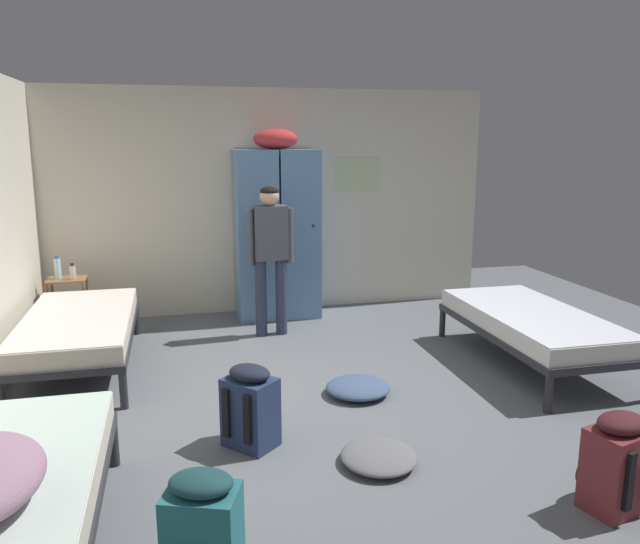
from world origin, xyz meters
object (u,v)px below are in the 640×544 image
(backpack_maroon, at_px, (615,464))
(clothes_pile_grey, at_px, (379,456))
(locker_bank, at_px, (277,231))
(backpack_teal, at_px, (202,534))
(water_bottle, at_px, (58,268))
(bed_left_rear, at_px, (78,327))
(backpack_navy, at_px, (251,407))
(bed_right, at_px, (532,323))
(shelf_unit, at_px, (68,300))
(lotion_bottle, at_px, (73,272))
(clothes_pile_denim, at_px, (358,387))
(person_traveler, at_px, (270,247))

(backpack_maroon, xyz_separation_m, clothes_pile_grey, (-1.08, 0.73, -0.21))
(locker_bank, distance_m, backpack_teal, 4.41)
(water_bottle, xyz_separation_m, backpack_maroon, (3.41, -4.02, -0.42))
(locker_bank, xyz_separation_m, bed_left_rear, (-1.95, -1.27, -0.59))
(bed_left_rear, height_order, backpack_navy, backpack_navy)
(bed_right, relative_size, water_bottle, 8.02)
(shelf_unit, xyz_separation_m, bed_right, (4.11, -1.94, 0.04))
(shelf_unit, bearing_deg, lotion_bottle, -29.74)
(water_bottle, bearing_deg, clothes_pile_grey, -54.65)
(bed_left_rear, bearing_deg, backpack_navy, -53.03)
(backpack_navy, bearing_deg, locker_bank, 77.21)
(locker_bank, xyz_separation_m, clothes_pile_denim, (0.24, -2.35, -0.91))
(bed_left_rear, bearing_deg, locker_bank, 33.21)
(locker_bank, xyz_separation_m, backpack_maroon, (1.14, -4.12, -0.71))
(shelf_unit, distance_m, lotion_bottle, 0.31)
(backpack_navy, bearing_deg, person_traveler, 77.85)
(person_traveler, xyz_separation_m, backpack_teal, (-0.87, -3.54, -0.65))
(backpack_navy, xyz_separation_m, backpack_teal, (-0.37, -1.26, 0.00))
(backpack_teal, height_order, clothes_pile_grey, backpack_teal)
(bed_right, distance_m, water_bottle, 4.63)
(person_traveler, height_order, backpack_maroon, person_traveler)
(clothes_pile_denim, distance_m, clothes_pile_grey, 1.06)
(backpack_navy, bearing_deg, bed_right, 19.23)
(bed_right, height_order, water_bottle, water_bottle)
(bed_right, relative_size, clothes_pile_grey, 3.87)
(locker_bank, distance_m, lotion_bottle, 2.16)
(shelf_unit, distance_m, backpack_maroon, 5.21)
(shelf_unit, bearing_deg, backpack_teal, -74.34)
(bed_right, height_order, person_traveler, person_traveler)
(backpack_teal, xyz_separation_m, backpack_maroon, (2.18, 0.10, 0.00))
(person_traveler, height_order, clothes_pile_denim, person_traveler)
(water_bottle, bearing_deg, lotion_bottle, -21.80)
(locker_bank, bearing_deg, clothes_pile_denim, -84.20)
(shelf_unit, height_order, bed_left_rear, shelf_unit)
(locker_bank, xyz_separation_m, water_bottle, (-2.28, -0.10, -0.29))
(shelf_unit, relative_size, clothes_pile_grey, 1.16)
(backpack_teal, bearing_deg, clothes_pile_denim, 55.54)
(bed_right, distance_m, lotion_bottle, 4.47)
(bed_right, bearing_deg, backpack_maroon, -110.64)
(shelf_unit, relative_size, lotion_bottle, 3.47)
(lotion_bottle, xyz_separation_m, backpack_teal, (1.08, -4.06, -0.38))
(bed_right, relative_size, backpack_teal, 3.45)
(backpack_navy, xyz_separation_m, backpack_maroon, (1.81, -1.16, 0.00))
(lotion_bottle, distance_m, backpack_navy, 3.18)
(person_traveler, bearing_deg, shelf_unit, 164.51)
(bed_left_rear, relative_size, lotion_bottle, 11.58)
(shelf_unit, bearing_deg, backpack_maroon, -50.20)
(locker_bank, bearing_deg, backpack_teal, -103.94)
(bed_left_rear, xyz_separation_m, person_traveler, (1.76, 0.59, 0.53))
(lotion_bottle, bearing_deg, person_traveler, -14.92)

